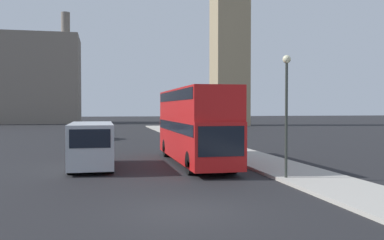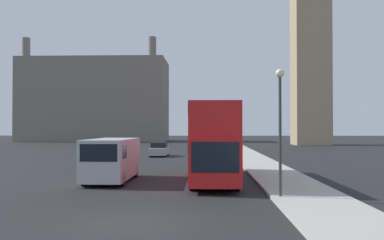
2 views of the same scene
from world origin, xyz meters
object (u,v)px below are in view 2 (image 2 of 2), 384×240
(white_van, at_px, (112,159))
(street_lamp, at_px, (280,112))
(parked_sedan, at_px, (159,150))
(red_double_decker_bus, at_px, (213,139))

(white_van, bearing_deg, street_lamp, -34.52)
(white_van, distance_m, parked_sedan, 21.27)
(parked_sedan, bearing_deg, red_double_decker_bus, -75.39)
(red_double_decker_bus, relative_size, street_lamp, 2.08)
(street_lamp, bearing_deg, red_double_decker_bus, 112.96)
(red_double_decker_bus, distance_m, white_van, 5.81)
(white_van, xyz_separation_m, street_lamp, (8.37, -5.76, 2.40))
(red_double_decker_bus, height_order, street_lamp, street_lamp)
(red_double_decker_bus, distance_m, street_lamp, 7.02)
(red_double_decker_bus, xyz_separation_m, parked_sedan, (-5.39, 20.66, -1.71))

